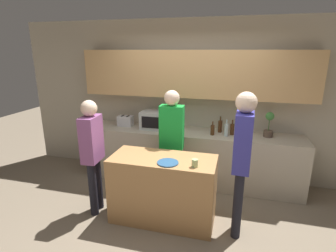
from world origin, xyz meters
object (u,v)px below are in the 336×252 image
cup_0 (195,163)px  person_center (172,136)px  bottle_2 (226,130)px  bottle_3 (232,129)px  bottle_0 (212,130)px  toaster (125,121)px  potted_plant (269,125)px  microwave (157,120)px  plate_on_island (168,163)px  person_left (242,153)px  bottle_1 (220,126)px  person_right (92,149)px

cup_0 → person_center: 0.85m
bottle_2 → bottle_3: (0.09, 0.09, -0.01)m
bottle_0 → bottle_3: (0.30, 0.09, 0.01)m
toaster → cup_0: (1.47, -1.36, -0.05)m
potted_plant → person_center: (-1.39, -0.65, -0.10)m
microwave → person_center: 0.77m
microwave → toaster: 0.59m
bottle_2 → bottle_3: bottle_2 is taller
potted_plant → plate_on_island: bearing=-133.0°
microwave → person_left: bearing=-41.5°
bottle_1 → bottle_3: bottle_1 is taller
toaster → bottle_2: bottle_2 is taller
microwave → cup_0: 1.63m
bottle_0 → plate_on_island: (-0.41, -1.21, -0.09)m
cup_0 → bottle_0: bearing=86.3°
toaster → bottle_2: size_ratio=0.98×
person_right → toaster: bearing=179.6°
potted_plant → toaster: bearing=180.0°
cup_0 → person_right: person_right is taller
bottle_2 → plate_on_island: bottle_2 is taller
toaster → cup_0: size_ratio=2.75×
cup_0 → person_right: 1.39m
person_left → person_center: bearing=61.1°
potted_plant → person_right: bearing=-151.2°
bottle_0 → toaster: bearing=175.1°
bottle_1 → cup_0: bearing=-97.5°
bottle_0 → bottle_1: (0.11, 0.18, 0.02)m
plate_on_island → cup_0: size_ratio=2.75×
plate_on_island → cup_0: cup_0 is taller
bottle_1 → plate_on_island: (-0.51, -1.40, -0.10)m
bottle_0 → cup_0: bearing=-93.7°
cup_0 → potted_plant: bearing=55.7°
microwave → person_center: bearing=-56.5°
person_left → person_right: size_ratio=1.11×
toaster → person_center: (1.01, -0.65, 0.01)m
bottle_3 → person_center: person_center is taller
bottle_3 → person_center: bearing=-144.2°
person_center → bottle_0: bearing=-139.2°
cup_0 → person_right: (-1.39, 0.09, 0.01)m
plate_on_island → cup_0: 0.33m
cup_0 → person_left: (0.52, 0.11, 0.13)m
toaster → person_left: person_left is taller
microwave → bottle_1: microwave is taller
bottle_1 → person_center: (-0.64, -0.69, -0.01)m
microwave → cup_0: (0.88, -1.36, -0.11)m
bottle_0 → person_left: bearing=-68.4°
toaster → bottle_3: (1.85, -0.04, 0.00)m
potted_plant → bottle_0: potted_plant is taller
person_center → bottle_2: bearing=-148.1°
cup_0 → person_left: 0.55m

